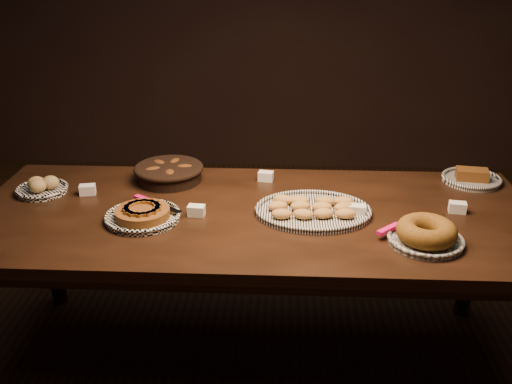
{
  "coord_description": "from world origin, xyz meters",
  "views": [
    {
      "loc": [
        0.11,
        -2.18,
        1.8
      ],
      "look_at": [
        0.01,
        0.05,
        0.82
      ],
      "focal_mm": 40.0,
      "sensor_mm": 36.0,
      "label": 1
    }
  ],
  "objects_px": {
    "apple_tart_plate": "(143,215)",
    "bundt_cake_plate": "(426,234)",
    "madeleine_platter": "(313,210)",
    "buffet_table": "(254,227)"
  },
  "relations": [
    {
      "from": "buffet_table",
      "to": "madeleine_platter",
      "type": "distance_m",
      "value": 0.27
    },
    {
      "from": "apple_tart_plate",
      "to": "bundt_cake_plate",
      "type": "height_order",
      "value": "bundt_cake_plate"
    },
    {
      "from": "buffet_table",
      "to": "madeleine_platter",
      "type": "bearing_deg",
      "value": -1.56
    },
    {
      "from": "buffet_table",
      "to": "apple_tart_plate",
      "type": "distance_m",
      "value": 0.47
    },
    {
      "from": "madeleine_platter",
      "to": "bundt_cake_plate",
      "type": "height_order",
      "value": "bundt_cake_plate"
    },
    {
      "from": "buffet_table",
      "to": "bundt_cake_plate",
      "type": "height_order",
      "value": "bundt_cake_plate"
    },
    {
      "from": "bundt_cake_plate",
      "to": "madeleine_platter",
      "type": "bearing_deg",
      "value": 168.75
    },
    {
      "from": "apple_tart_plate",
      "to": "bundt_cake_plate",
      "type": "relative_size",
      "value": 0.94
    },
    {
      "from": "apple_tart_plate",
      "to": "madeleine_platter",
      "type": "xyz_separation_m",
      "value": [
        0.7,
        0.09,
        -0.0
      ]
    },
    {
      "from": "madeleine_platter",
      "to": "bundt_cake_plate",
      "type": "bearing_deg",
      "value": -35.19
    }
  ]
}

